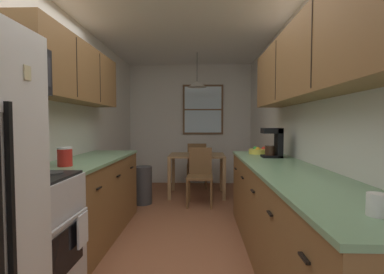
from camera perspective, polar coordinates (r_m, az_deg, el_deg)
The scene contains 22 objects.
ground_plane at distance 3.62m, azimuth -2.13°, elevation -18.06°, with size 12.00×12.00×0.00m, color #995B3D.
wall_left at distance 3.73m, azimuth -23.33°, elevation 2.34°, with size 0.10×9.00×2.55m, color white.
wall_right at distance 3.56m, azimuth 20.11°, elevation 2.39°, with size 0.10×9.00×2.55m, color white.
wall_back at distance 6.03m, azimuth -0.39°, elevation 2.62°, with size 4.40×0.10×2.55m, color white.
ceiling_slab at distance 3.63m, azimuth -2.21°, elevation 23.79°, with size 4.40×9.00×0.08m, color white.
stove_range at distance 2.36m, azimuth -31.50°, elevation -17.87°, with size 0.66×0.64×1.10m.
microwave_over_range at distance 2.31m, azimuth -34.66°, elevation 12.00°, with size 0.39×0.61×0.35m.
counter_left at distance 3.41m, azimuth -19.91°, elevation -11.60°, with size 0.64×1.82×0.90m.
upper_cabinets_left at distance 3.36m, azimuth -22.89°, elevation 11.99°, with size 0.33×1.90×0.63m.
counter_right at distance 2.66m, azimuth 19.16°, elevation -15.73°, with size 0.64×3.04×0.90m.
upper_cabinets_right at distance 2.58m, azimuth 23.06°, elevation 14.42°, with size 0.33×2.72×0.63m.
dining_table at distance 5.00m, azimuth 1.03°, elevation -4.97°, with size 0.98×0.71×0.74m.
dining_chair_near at distance 4.46m, azimuth 1.67°, elevation -7.42°, with size 0.42×0.42×0.90m.
dining_chair_far at distance 5.57m, azimuth 1.01°, elevation -5.38°, with size 0.41×0.41×0.90m.
pendant_light at distance 5.00m, azimuth 1.04°, elevation 10.79°, with size 0.34×0.34×0.61m.
back_window at distance 5.96m, azimuth 2.26°, elevation 5.64°, with size 0.86×0.05×1.06m.
trash_bin at distance 4.60m, azimuth -10.10°, elevation -9.70°, with size 0.30×0.30×0.60m, color #3F3F42.
storage_canister at distance 2.78m, azimuth -24.66°, elevation -3.69°, with size 0.13×0.13×0.17m.
dish_towel at distance 2.32m, azimuth -21.53°, elevation -17.26°, with size 0.02×0.16×0.24m, color white.
coffee_maker at distance 3.32m, azimuth 16.57°, elevation -1.02°, with size 0.22×0.18×0.34m.
mug_by_coffeemaker at distance 1.42m, azimuth 33.68°, elevation -11.47°, with size 0.11×0.08×0.10m.
fruit_bowl at distance 3.68m, azimuth 13.61°, elevation -2.80°, with size 0.26×0.26×0.09m.
Camera 1 is at (0.24, -2.38, 1.28)m, focal length 25.97 mm.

